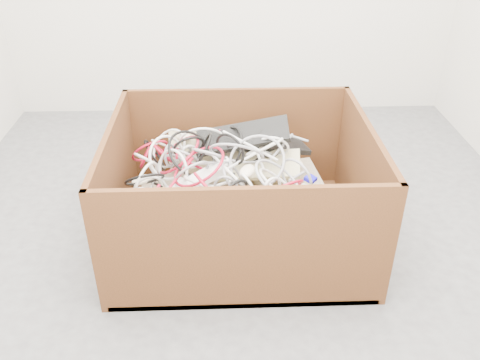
{
  "coord_description": "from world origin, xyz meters",
  "views": [
    {
      "loc": [
        -0.07,
        -1.92,
        1.49
      ],
      "look_at": [
        0.0,
        0.02,
        0.3
      ],
      "focal_mm": 37.88,
      "sensor_mm": 36.0,
      "label": 1
    }
  ],
  "objects_px": {
    "power_strip_right": "(211,192)",
    "vga_plug": "(310,179)",
    "power_strip_left": "(200,179)",
    "cardboard_box": "(237,211)"
  },
  "relations": [
    {
      "from": "power_strip_right",
      "to": "vga_plug",
      "type": "height_order",
      "value": "power_strip_right"
    },
    {
      "from": "power_strip_right",
      "to": "vga_plug",
      "type": "bearing_deg",
      "value": 19.77
    },
    {
      "from": "power_strip_right",
      "to": "cardboard_box",
      "type": "bearing_deg",
      "value": 56.27
    },
    {
      "from": "cardboard_box",
      "to": "power_strip_right",
      "type": "bearing_deg",
      "value": -135.1
    },
    {
      "from": "power_strip_left",
      "to": "vga_plug",
      "type": "xyz_separation_m",
      "value": [
        0.48,
        0.04,
        -0.03
      ]
    },
    {
      "from": "power_strip_left",
      "to": "vga_plug",
      "type": "distance_m",
      "value": 0.48
    },
    {
      "from": "power_strip_right",
      "to": "vga_plug",
      "type": "xyz_separation_m",
      "value": [
        0.43,
        0.06,
        0.02
      ]
    },
    {
      "from": "cardboard_box",
      "to": "vga_plug",
      "type": "xyz_separation_m",
      "value": [
        0.32,
        -0.05,
        0.2
      ]
    },
    {
      "from": "cardboard_box",
      "to": "power_strip_left",
      "type": "xyz_separation_m",
      "value": [
        -0.16,
        -0.09,
        0.23
      ]
    },
    {
      "from": "cardboard_box",
      "to": "vga_plug",
      "type": "bearing_deg",
      "value": -8.89
    }
  ]
}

